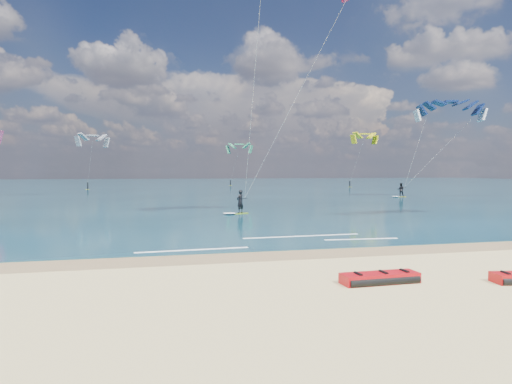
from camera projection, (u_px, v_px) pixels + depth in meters
ground at (198, 201)px, 56.04m from camera, size 320.00×320.00×0.00m
wet_sand_strip at (287, 255)px, 20.09m from camera, size 320.00×2.40×0.01m
sea at (171, 185)px, 118.24m from camera, size 320.00×200.00×0.04m
packed_kite_left at (380, 283)px, 15.05m from camera, size 2.85×1.17×0.40m
kitesurfer_main at (272, 81)px, 35.29m from camera, size 11.08×9.91×20.78m
kitesurfer_far at (428, 140)px, 63.08m from camera, size 13.20×6.53×14.98m
shoreline_foam at (286, 241)px, 23.87m from camera, size 13.85×3.61×0.01m
distant_kites at (134, 161)px, 93.78m from camera, size 94.29×41.74×13.60m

